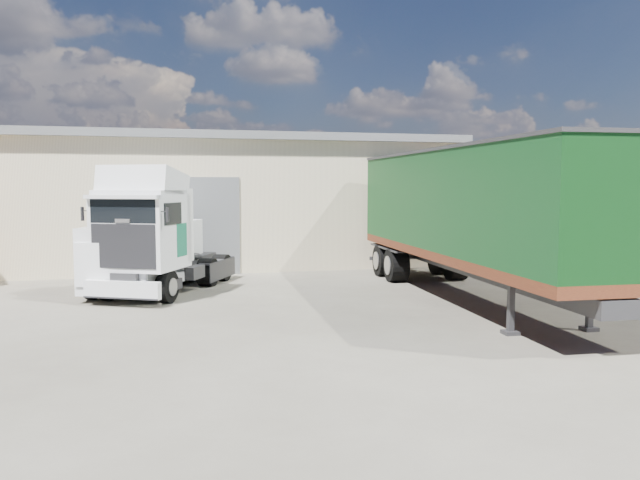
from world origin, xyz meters
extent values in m
plane|color=#2B2923|center=(0.00, 0.00, 0.00)|extent=(120.00, 120.00, 0.00)
cube|color=beige|center=(-6.00, 16.00, 2.50)|extent=(30.00, 12.00, 5.00)
cube|color=#515456|center=(-6.00, 16.00, 5.15)|extent=(30.60, 12.60, 0.30)
cube|color=#515456|center=(-2.00, 9.98, 1.80)|extent=(4.00, 0.08, 3.60)
cube|color=#515456|center=(-6.00, 16.00, 5.35)|extent=(30.60, 0.40, 0.15)
cube|color=brown|center=(11.50, 6.00, 1.25)|extent=(0.35, 26.00, 2.50)
cylinder|color=black|center=(-3.48, 4.97, 0.46)|extent=(2.32, 1.77, 0.92)
cylinder|color=black|center=(-2.13, 7.68, 0.46)|extent=(2.36, 1.79, 0.92)
cylinder|color=black|center=(-1.59, 8.77, 0.46)|extent=(2.36, 1.79, 0.92)
cube|color=#2D2D30|center=(-2.55, 6.83, 0.78)|extent=(3.24, 5.47, 0.26)
cube|color=silver|center=(-3.84, 4.23, 0.48)|extent=(2.08, 1.18, 0.48)
cube|color=silver|center=(-3.34, 5.24, 1.97)|extent=(2.83, 2.75, 2.12)
cube|color=black|center=(-3.78, 4.35, 1.65)|extent=(1.73, 0.89, 1.21)
cube|color=black|center=(-3.78, 4.36, 2.60)|extent=(1.77, 0.90, 0.65)
cube|color=silver|center=(-3.26, 5.39, 3.34)|extent=(2.67, 2.46, 1.06)
cube|color=#0D5E43|center=(-4.16, 6.03, 1.73)|extent=(0.30, 0.59, 0.95)
cube|color=#0D5E43|center=(-2.21, 5.06, 1.73)|extent=(0.30, 0.59, 0.95)
cylinder|color=#2D2D30|center=(-2.05, 7.84, 0.96)|extent=(1.28, 1.28, 0.10)
cube|color=#2D2D30|center=(4.72, -1.08, 0.59)|extent=(0.34, 0.34, 1.19)
cube|color=#2D2D30|center=(6.66, -1.17, 0.59)|extent=(0.34, 0.34, 1.19)
cylinder|color=black|center=(6.09, 7.34, 0.57)|extent=(2.80, 1.27, 1.14)
cube|color=#2D2D30|center=(5.89, 2.97, 0.97)|extent=(1.48, 12.98, 0.38)
cube|color=#5E2E15|center=(5.89, 2.97, 1.33)|extent=(3.31, 13.07, 0.26)
cube|color=black|center=(5.89, 2.97, 2.86)|extent=(3.31, 13.07, 2.81)
cube|color=#2D2D30|center=(5.89, 2.97, 4.29)|extent=(3.38, 13.14, 0.09)
cylinder|color=black|center=(-3.89, 5.33, 0.37)|extent=(2.26, 1.42, 0.73)
cylinder|color=black|center=(-2.67, 8.67, 0.37)|extent=(2.26, 1.42, 0.73)
cube|color=silver|center=(-3.28, 7.00, 1.17)|extent=(3.74, 5.53, 1.89)
cube|color=silver|center=(-4.01, 5.02, 1.11)|extent=(2.27, 1.64, 1.22)
cube|color=black|center=(-3.93, 5.22, 1.72)|extent=(1.86, 0.75, 0.67)
camera|label=1|loc=(-2.60, -13.25, 3.29)|focal=35.00mm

